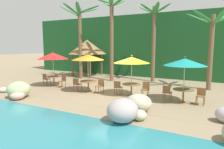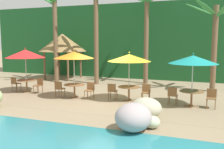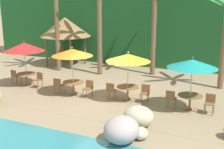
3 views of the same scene
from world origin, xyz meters
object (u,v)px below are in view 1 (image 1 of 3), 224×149
(chair_yellow_inland, at_px, (118,87))
(chair_teal_inland, at_px, (167,92))
(dining_table_teal, at_px, (183,92))
(palm_tree_fourth, at_px, (212,36))
(dining_table_red, at_px, (54,78))
(chair_red_inland, at_px, (46,79))
(umbrella_yellow, at_px, (132,60))
(chair_yellow_seaward, at_px, (146,88))
(palm_tree_third, at_px, (154,32))
(palm_tree_second, at_px, (112,29))
(dining_table_orange, at_px, (88,83))
(dining_table_yellow, at_px, (131,86))
(umbrella_red, at_px, (53,56))
(chair_orange_seaward, at_px, (100,85))
(chair_orange_inland, at_px, (77,84))
(umbrella_teal, at_px, (185,62))
(chair_red_seaward, at_px, (63,80))
(palapa_hut, at_px, (87,47))
(palm_tree_nearest, at_px, (80,28))
(umbrella_orange, at_px, (88,57))
(chair_teal_seaward, at_px, (201,95))

(chair_yellow_inland, xyz_separation_m, chair_teal_inland, (3.02, 0.01, 0.00))
(dining_table_teal, distance_m, palm_tree_fourth, 5.31)
(dining_table_red, relative_size, chair_red_inland, 1.26)
(umbrella_yellow, xyz_separation_m, chair_yellow_seaward, (0.84, 0.17, -1.67))
(palm_tree_third, bearing_deg, palm_tree_second, -156.09)
(dining_table_orange, xyz_separation_m, umbrella_yellow, (2.89, 0.38, 1.57))
(dining_table_yellow, xyz_separation_m, palm_tree_fourth, (3.99, 4.15, 3.03))
(dining_table_teal, bearing_deg, chair_yellow_seaward, 172.96)
(umbrella_red, distance_m, palm_tree_fourth, 11.17)
(chair_orange_seaward, height_order, chair_orange_inland, same)
(umbrella_teal, bearing_deg, chair_red_inland, 179.23)
(chair_orange_inland, distance_m, palm_tree_third, 7.88)
(chair_red_seaward, height_order, umbrella_teal, umbrella_teal)
(dining_table_yellow, xyz_separation_m, palapa_hut, (-7.26, 5.73, 2.27))
(dining_table_red, distance_m, palm_tree_fourth, 11.50)
(palapa_hut, bearing_deg, umbrella_teal, -29.54)
(chair_orange_inland, relative_size, palm_tree_nearest, 0.13)
(chair_red_seaward, relative_size, palapa_hut, 0.23)
(umbrella_red, relative_size, palapa_hut, 0.69)
(dining_table_red, relative_size, umbrella_teal, 0.44)
(chair_red_inland, distance_m, chair_yellow_seaward, 7.99)
(umbrella_yellow, relative_size, chair_yellow_inland, 2.85)
(umbrella_orange, distance_m, chair_orange_seaward, 1.97)
(palapa_hut, bearing_deg, palm_tree_second, -22.84)
(chair_red_inland, relative_size, chair_orange_inland, 1.00)
(dining_table_red, relative_size, palm_tree_fourth, 0.21)
(dining_table_red, distance_m, chair_teal_inland, 8.48)
(umbrella_orange, bearing_deg, palm_tree_nearest, 131.65)
(chair_red_seaward, distance_m, palapa_hut, 6.43)
(chair_yellow_inland, height_order, chair_teal_inland, same)
(dining_table_red, height_order, palm_tree_third, palm_tree_third)
(dining_table_yellow, bearing_deg, chair_orange_seaward, -172.35)
(umbrella_orange, bearing_deg, dining_table_teal, 2.73)
(dining_table_red, xyz_separation_m, palapa_hut, (-0.96, 5.71, 2.27))
(umbrella_yellow, bearing_deg, umbrella_orange, -172.49)
(palm_tree_nearest, bearing_deg, palm_tree_fourth, 0.55)
(umbrella_yellow, relative_size, palm_tree_nearest, 0.37)
(palm_tree_third, distance_m, palapa_hut, 6.94)
(chair_teal_seaward, height_order, chair_teal_inland, same)
(chair_orange_seaward, distance_m, dining_table_teal, 5.08)
(umbrella_red, distance_m, chair_yellow_seaward, 7.35)
(palm_tree_fourth, bearing_deg, chair_orange_seaward, -143.71)
(umbrella_orange, height_order, palm_tree_third, palm_tree_third)
(umbrella_orange, distance_m, chair_yellow_inland, 2.72)
(umbrella_yellow, distance_m, palm_tree_nearest, 8.30)
(chair_orange_seaward, distance_m, palm_tree_third, 7.13)
(palapa_hut, bearing_deg, palm_tree_fourth, -7.99)
(chair_red_inland, relative_size, chair_teal_seaward, 1.00)
(chair_red_seaward, bearing_deg, umbrella_orange, -9.23)
(chair_red_inland, height_order, chair_orange_inland, same)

